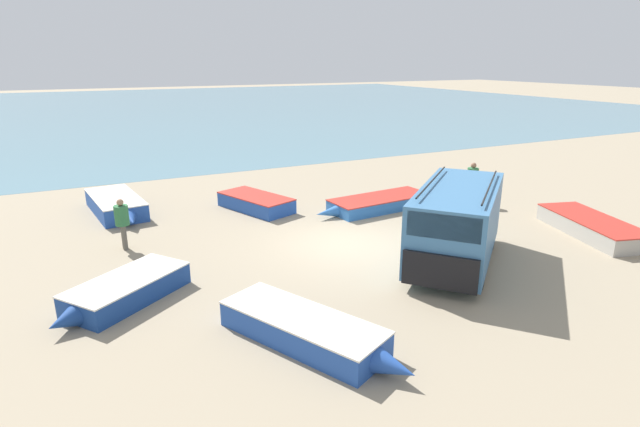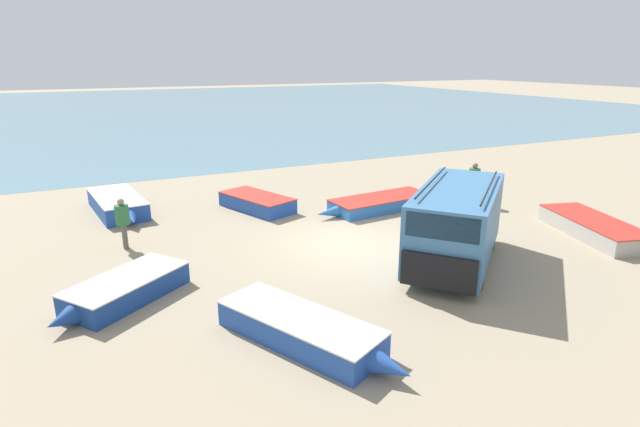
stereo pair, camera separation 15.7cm
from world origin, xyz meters
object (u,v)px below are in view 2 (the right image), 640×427
Objects in this scene: fishing_rowboat_3 at (118,205)px; fishing_rowboat_1 at (123,290)px; fishing_rowboat_2 at (379,203)px; fishing_rowboat_0 at (305,330)px; fisherman_0 at (474,180)px; fishing_rowboat_4 at (255,202)px; fisherman_1 at (123,219)px; fishing_rowboat_5 at (591,226)px; parked_van at (457,222)px.

fishing_rowboat_1 is at bearing -11.13° from fishing_rowboat_3.
fishing_rowboat_2 is (10.01, 3.98, -0.04)m from fishing_rowboat_1.
fishing_rowboat_2 is 1.10× the size of fishing_rowboat_3.
fishing_rowboat_0 is 1.28× the size of fishing_rowboat_1.
fishing_rowboat_2 is 2.99× the size of fisherman_0.
fishing_rowboat_3 is 2.71× the size of fisherman_0.
fisherman_1 reaches higher than fishing_rowboat_4.
fishing_rowboat_4 is at bearing -167.78° from fishing_rowboat_1.
fishing_rowboat_1 is 10.77m from fishing_rowboat_2.
fisherman_0 is (3.94, -1.02, 0.79)m from fishing_rowboat_2.
fishing_rowboat_4 reaches higher than fishing_rowboat_5.
fishing_rowboat_3 is at bearing 93.45° from fisherman_0.
fishing_rowboat_1 is 14.28m from fisherman_0.
parked_van reaches higher than fishing_rowboat_4.
fishing_rowboat_1 is 0.89× the size of fishing_rowboat_4.
fisherman_0 is at bearing 155.94° from fishing_rowboat_1.
parked_van is 12.91m from fishing_rowboat_3.
fishing_rowboat_0 reaches higher than fishing_rowboat_2.
fishing_rowboat_4 is 0.80× the size of fishing_rowboat_5.
fishing_rowboat_2 is at bearing 113.37° from fishing_rowboat_0.
parked_van is 6.05m from fishing_rowboat_5.
fishing_rowboat_1 is 0.75× the size of fishing_rowboat_3.
fishing_rowboat_1 is (-3.30, 3.77, -0.00)m from fishing_rowboat_0.
fisherman_1 is (0.40, 3.83, 0.70)m from fishing_rowboat_1.
fishing_rowboat_2 is at bearing 57.36° from fishing_rowboat_5.
fishing_rowboat_4 is (5.02, -1.73, -0.05)m from fishing_rowboat_3.
fishing_rowboat_2 is 1.30× the size of fishing_rowboat_4.
fishing_rowboat_4 is 2.30× the size of fisherman_0.
fishing_rowboat_5 is 15.65m from fisherman_1.
parked_van reaches higher than fishing_rowboat_5.
fisherman_1 is (-13.55, 0.87, -0.05)m from fisherman_0.
fisherman_1 is at bearing -132.04° from fishing_rowboat_1.
fishing_rowboat_1 is (-9.04, 1.71, -0.98)m from parked_van.
fishing_rowboat_5 is at bearing 126.29° from fishing_rowboat_2.
fisherman_0 is (-1.07, 4.70, 0.75)m from fishing_rowboat_5.
fishing_rowboat_3 is 4.18m from fisherman_1.
fishing_rowboat_1 is 7.97m from fishing_rowboat_3.
fishing_rowboat_1 is 3.91m from fisherman_1.
parked_van is 1.14× the size of fishing_rowboat_0.
fishing_rowboat_3 is (-2.77, 11.72, 0.04)m from fishing_rowboat_0.
fishing_rowboat_2 is (6.71, 7.74, -0.05)m from fishing_rowboat_0.
fishing_rowboat_5 is (9.46, -7.96, -0.00)m from fishing_rowboat_4.
fishing_rowboat_0 is 2.61× the size of fisherman_0.
fishing_rowboat_0 is at bearing -70.86° from fisherman_1.
fishing_rowboat_0 is at bearing 44.17° from fishing_rowboat_2.
parked_van reaches higher than fishing_rowboat_1.
fishing_rowboat_2 is 5.00m from fishing_rowboat_4.
fishing_rowboat_1 is 0.71× the size of fishing_rowboat_5.
fisherman_1 is (-2.90, 7.59, 0.69)m from fishing_rowboat_0.
fishing_rowboat_4 is (-4.46, 2.25, 0.04)m from fishing_rowboat_2.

